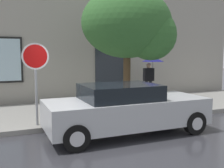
# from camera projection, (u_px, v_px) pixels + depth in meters

# --- Properties ---
(ground_plane) EXTENTS (60.00, 60.00, 0.00)m
(ground_plane) POSITION_uv_depth(u_px,v_px,m) (87.00, 139.00, 7.02)
(ground_plane) COLOR #333338
(sidewalk) EXTENTS (20.00, 4.00, 0.15)m
(sidewalk) POSITION_uv_depth(u_px,v_px,m) (62.00, 113.00, 9.75)
(sidewalk) COLOR gray
(sidewalk) RESTS_ON ground
(building_facade) EXTENTS (20.00, 0.67, 7.00)m
(building_facade) POSITION_uv_depth(u_px,v_px,m) (47.00, 25.00, 11.65)
(building_facade) COLOR #9E998E
(building_facade) RESTS_ON ground
(parked_car) EXTENTS (4.48, 1.87, 1.39)m
(parked_car) POSITION_uv_depth(u_px,v_px,m) (126.00, 109.00, 7.43)
(parked_car) COLOR #B7BABF
(parked_car) RESTS_ON ground
(pedestrian_with_umbrella) EXTENTS (1.02, 1.02, 1.93)m
(pedestrian_with_umbrella) POSITION_uv_depth(u_px,v_px,m) (152.00, 65.00, 12.34)
(pedestrian_with_umbrella) COLOR black
(pedestrian_with_umbrella) RESTS_ON sidewalk
(street_tree) EXTENTS (3.33, 2.83, 4.41)m
(street_tree) POSITION_uv_depth(u_px,v_px,m) (132.00, 26.00, 9.59)
(street_tree) COLOR #4C3823
(street_tree) RESTS_ON sidewalk
(stop_sign) EXTENTS (0.76, 0.10, 2.38)m
(stop_sign) POSITION_uv_depth(u_px,v_px,m) (36.00, 68.00, 7.62)
(stop_sign) COLOR gray
(stop_sign) RESTS_ON sidewalk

